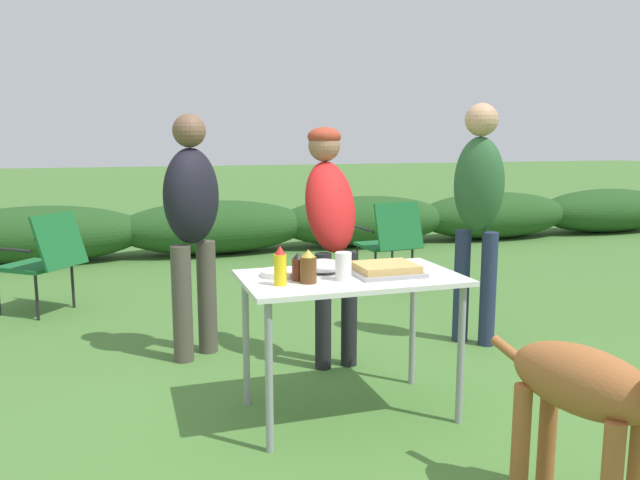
# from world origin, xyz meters

# --- Properties ---
(ground_plane) EXTENTS (60.00, 60.00, 0.00)m
(ground_plane) POSITION_xyz_m (0.00, 0.00, 0.00)
(ground_plane) COLOR #477533
(shrub_hedge) EXTENTS (14.40, 0.90, 0.66)m
(shrub_hedge) POSITION_xyz_m (0.00, 4.82, 0.33)
(shrub_hedge) COLOR #234C1E
(shrub_hedge) RESTS_ON ground
(folding_table) EXTENTS (1.10, 0.64, 0.74)m
(folding_table) POSITION_xyz_m (0.00, 0.00, 0.66)
(folding_table) COLOR silver
(folding_table) RESTS_ON ground
(food_tray) EXTENTS (0.34, 0.30, 0.06)m
(food_tray) POSITION_xyz_m (0.18, -0.03, 0.77)
(food_tray) COLOR #9E9EA3
(food_tray) RESTS_ON folding_table
(plate_stack) EXTENTS (0.20, 0.20, 0.03)m
(plate_stack) POSITION_xyz_m (-0.34, 0.10, 0.75)
(plate_stack) COLOR white
(plate_stack) RESTS_ON folding_table
(mixing_bowl) EXTENTS (0.21, 0.21, 0.07)m
(mixing_bowl) POSITION_xyz_m (-0.11, 0.11, 0.77)
(mixing_bowl) COLOR silver
(mixing_bowl) RESTS_ON folding_table
(paper_cup_stack) EXTENTS (0.08, 0.08, 0.14)m
(paper_cup_stack) POSITION_xyz_m (-0.07, -0.09, 0.81)
(paper_cup_stack) COLOR white
(paper_cup_stack) RESTS_ON folding_table
(beer_bottle) EXTENTS (0.08, 0.08, 0.16)m
(beer_bottle) POSITION_xyz_m (-0.25, -0.09, 0.82)
(beer_bottle) COLOR brown
(beer_bottle) RESTS_ON folding_table
(bbq_sauce_bottle) EXTENTS (0.06, 0.06, 0.14)m
(bbq_sauce_bottle) POSITION_xyz_m (-0.28, -0.02, 0.81)
(bbq_sauce_bottle) COLOR #562314
(bbq_sauce_bottle) RESTS_ON folding_table
(mustard_bottle) EXTENTS (0.06, 0.06, 0.19)m
(mustard_bottle) POSITION_xyz_m (-0.39, -0.10, 0.83)
(mustard_bottle) COLOR yellow
(mustard_bottle) RESTS_ON folding_table
(standing_person_in_olive_jacket) EXTENTS (0.33, 0.44, 1.50)m
(standing_person_in_olive_jacket) POSITION_xyz_m (0.15, 0.77, 0.95)
(standing_person_in_olive_jacket) COLOR black
(standing_person_in_olive_jacket) RESTS_ON ground
(standing_person_in_dark_puffer) EXTENTS (0.41, 0.42, 1.66)m
(standing_person_in_dark_puffer) POSITION_xyz_m (1.23, 0.81, 1.01)
(standing_person_in_dark_puffer) COLOR #232D4C
(standing_person_in_dark_puffer) RESTS_ON ground
(standing_person_in_red_jacket) EXTENTS (0.49, 0.47, 1.58)m
(standing_person_in_red_jacket) POSITION_xyz_m (-0.66, 1.13, 0.94)
(standing_person_in_red_jacket) COLOR #4C473D
(standing_person_in_red_jacket) RESTS_ON ground
(dog) EXTENTS (0.41, 0.90, 0.74)m
(dog) POSITION_xyz_m (0.50, -1.17, 0.51)
(dog) COLOR #9E5B2D
(dog) RESTS_ON ground
(camp_chair_green_behind_table) EXTENTS (0.75, 0.72, 0.83)m
(camp_chair_green_behind_table) POSITION_xyz_m (-1.71, 2.55, 0.47)
(camp_chair_green_behind_table) COLOR #19602D
(camp_chair_green_behind_table) RESTS_ON ground
(camp_chair_near_hedge) EXTENTS (0.51, 0.62, 0.83)m
(camp_chair_near_hedge) POSITION_xyz_m (1.36, 2.55, 0.47)
(camp_chair_near_hedge) COLOR #19602D
(camp_chair_near_hedge) RESTS_ON ground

